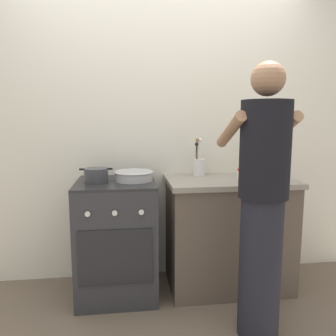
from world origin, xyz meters
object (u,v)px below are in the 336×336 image
Objects in this scene: stove_range at (117,238)px; spice_bottle at (240,174)px; utensil_crock at (199,164)px; oil_bottle at (258,164)px; mixing_bowl at (134,175)px; pot at (96,175)px; person at (262,203)px.

spice_bottle is (0.98, -0.01, 0.49)m from stove_range.
utensil_crock is 1.20× the size of oil_bottle.
utensil_crock is (0.55, 0.16, 0.05)m from mixing_bowl.
oil_bottle is at bearing 1.68° from pot.
mixing_bowl is at bearing 140.02° from person.
spice_bottle is at bearing 82.99° from person.
person is at bearing -97.01° from spice_bottle.
utensil_crock is (0.83, 0.21, 0.04)m from pot.
stove_range is 0.89m from utensil_crock.
mixing_bowl reaches higher than stove_range.
oil_bottle reaches higher than stove_range.
spice_bottle is at bearing -31.70° from utensil_crock.
utensil_crock reaches higher than spice_bottle.
pot is 0.92× the size of oil_bottle.
stove_range is 1.27m from oil_bottle.
mixing_bowl is 0.18× the size of person.
stove_range is 0.52m from pot.
person is (0.76, -0.64, -0.08)m from mixing_bowl.
oil_bottle is 0.69m from person.
pot is 0.85m from utensil_crock.
person is at bearing -29.79° from pot.
spice_bottle is at bearing -0.34° from stove_range.
utensil_crock is 3.90× the size of spice_bottle.
spice_bottle is 0.17m from oil_bottle.
pot is 0.79× the size of mixing_bowl.
utensil_crock reaches higher than stove_range.
utensil_crock reaches higher than pot.
oil_bottle is 0.16× the size of person.
pot reaches higher than stove_range.
stove_range is at bearing -174.36° from mixing_bowl.
stove_range is at bearing 179.66° from spice_bottle.
spice_bottle is 0.31× the size of oil_bottle.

